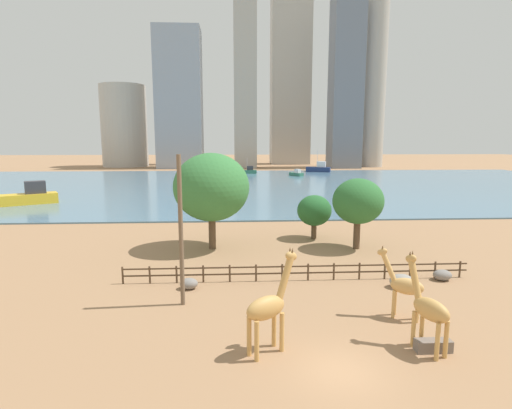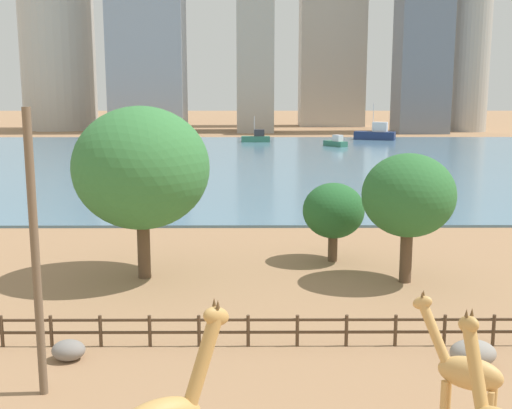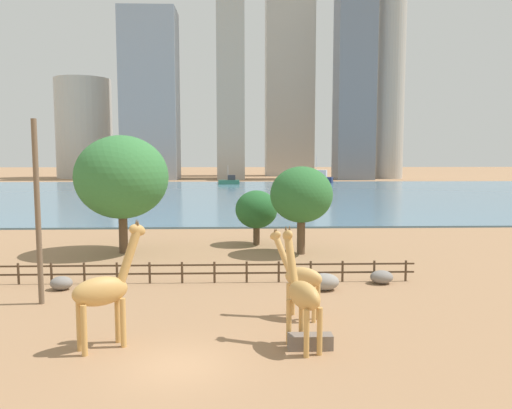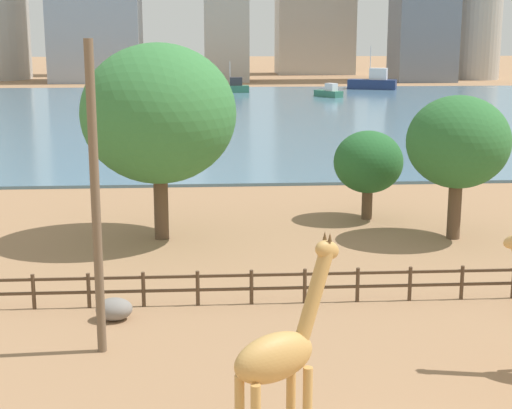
{
  "view_description": "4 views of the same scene",
  "coord_description": "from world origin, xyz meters",
  "px_view_note": "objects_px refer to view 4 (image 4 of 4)",
  "views": [
    {
      "loc": [
        -4.75,
        -16.57,
        10.45
      ],
      "look_at": [
        -2.45,
        25.43,
        3.67
      ],
      "focal_mm": 28.0,
      "sensor_mm": 36.0,
      "label": 1
    },
    {
      "loc": [
        -1.03,
        -12.25,
        10.2
      ],
      "look_at": [
        -0.82,
        27.83,
        2.89
      ],
      "focal_mm": 45.0,
      "sensor_mm": 36.0,
      "label": 2
    },
    {
      "loc": [
        2.32,
        -17.85,
        7.83
      ],
      "look_at": [
        3.66,
        23.52,
        3.62
      ],
      "focal_mm": 35.0,
      "sensor_mm": 36.0,
      "label": 3
    },
    {
      "loc": [
        -4.82,
        -15.25,
        9.87
      ],
      "look_at": [
        -2.75,
        15.98,
        2.85
      ],
      "focal_mm": 55.0,
      "sensor_mm": 36.0,
      "label": 4
    }
  ],
  "objects_px": {
    "boulder_by_pole": "(114,309)",
    "boat_ferry": "(373,82)",
    "tree_left_large": "(368,162)",
    "tree_center_broad": "(159,114)",
    "tree_right_tall": "(458,143)",
    "utility_pole": "(96,201)",
    "boat_barge": "(233,87)",
    "giraffe_companion": "(280,355)",
    "boat_tug": "(329,92)"
  },
  "relations": [
    {
      "from": "utility_pole",
      "to": "boulder_by_pole",
      "type": "relative_size",
      "value": 7.56
    },
    {
      "from": "tree_right_tall",
      "to": "boat_ferry",
      "type": "bearing_deg",
      "value": 80.21
    },
    {
      "from": "utility_pole",
      "to": "tree_left_large",
      "type": "height_order",
      "value": "utility_pole"
    },
    {
      "from": "giraffe_companion",
      "to": "utility_pole",
      "type": "distance_m",
      "value": 8.28
    },
    {
      "from": "tree_center_broad",
      "to": "boat_tug",
      "type": "distance_m",
      "value": 80.08
    },
    {
      "from": "giraffe_companion",
      "to": "boat_ferry",
      "type": "relative_size",
      "value": 0.62
    },
    {
      "from": "boat_ferry",
      "to": "boat_barge",
      "type": "height_order",
      "value": "boat_ferry"
    },
    {
      "from": "giraffe_companion",
      "to": "boat_barge",
      "type": "relative_size",
      "value": 0.97
    },
    {
      "from": "tree_center_broad",
      "to": "tree_right_tall",
      "type": "relative_size",
      "value": 1.35
    },
    {
      "from": "utility_pole",
      "to": "boulder_by_pole",
      "type": "height_order",
      "value": "utility_pole"
    },
    {
      "from": "tree_center_broad",
      "to": "boat_tug",
      "type": "bearing_deg",
      "value": 75.25
    },
    {
      "from": "tree_left_large",
      "to": "boat_ferry",
      "type": "xyz_separation_m",
      "value": [
        19.36,
        88.59,
        -1.68
      ]
    },
    {
      "from": "giraffe_companion",
      "to": "tree_left_large",
      "type": "distance_m",
      "value": 23.94
    },
    {
      "from": "tree_left_large",
      "to": "boat_ferry",
      "type": "relative_size",
      "value": 0.57
    },
    {
      "from": "utility_pole",
      "to": "tree_center_broad",
      "type": "xyz_separation_m",
      "value": [
        1.18,
        13.49,
        1.2
      ]
    },
    {
      "from": "utility_pole",
      "to": "boat_barge",
      "type": "bearing_deg",
      "value": 85.54
    },
    {
      "from": "giraffe_companion",
      "to": "boat_tug",
      "type": "bearing_deg",
      "value": 46.93
    },
    {
      "from": "boat_ferry",
      "to": "giraffe_companion",
      "type": "bearing_deg",
      "value": 96.36
    },
    {
      "from": "giraffe_companion",
      "to": "tree_center_broad",
      "type": "distance_m",
      "value": 20.33
    },
    {
      "from": "tree_center_broad",
      "to": "tree_right_tall",
      "type": "distance_m",
      "value": 14.12
    },
    {
      "from": "boulder_by_pole",
      "to": "tree_left_large",
      "type": "height_order",
      "value": "tree_left_large"
    },
    {
      "from": "tree_left_large",
      "to": "boat_barge",
      "type": "bearing_deg",
      "value": 92.78
    },
    {
      "from": "utility_pole",
      "to": "boat_tug",
      "type": "bearing_deg",
      "value": 76.66
    },
    {
      "from": "utility_pole",
      "to": "boat_ferry",
      "type": "relative_size",
      "value": 1.16
    },
    {
      "from": "tree_right_tall",
      "to": "boat_barge",
      "type": "xyz_separation_m",
      "value": [
        -7.4,
        87.49,
        -3.65
      ]
    },
    {
      "from": "utility_pole",
      "to": "tree_left_large",
      "type": "bearing_deg",
      "value": 54.77
    },
    {
      "from": "utility_pole",
      "to": "tree_right_tall",
      "type": "bearing_deg",
      "value": 39.65
    },
    {
      "from": "utility_pole",
      "to": "boat_tug",
      "type": "xyz_separation_m",
      "value": [
        21.53,
        90.77,
        -3.93
      ]
    },
    {
      "from": "utility_pole",
      "to": "boat_tug",
      "type": "relative_size",
      "value": 2.04
    },
    {
      "from": "giraffe_companion",
      "to": "tree_center_broad",
      "type": "xyz_separation_m",
      "value": [
        -3.82,
        19.63,
        3.61
      ]
    },
    {
      "from": "tree_left_large",
      "to": "boat_barge",
      "type": "height_order",
      "value": "boat_barge"
    },
    {
      "from": "tree_center_broad",
      "to": "tree_right_tall",
      "type": "bearing_deg",
      "value": -3.6
    },
    {
      "from": "tree_left_large",
      "to": "boulder_by_pole",
      "type": "bearing_deg",
      "value": -129.9
    },
    {
      "from": "boat_ferry",
      "to": "boat_tug",
      "type": "xyz_separation_m",
      "value": [
        -9.69,
        -14.61,
        -0.49
      ]
    },
    {
      "from": "boulder_by_pole",
      "to": "boat_ferry",
      "type": "height_order",
      "value": "boat_ferry"
    },
    {
      "from": "tree_center_broad",
      "to": "boat_barge",
      "type": "distance_m",
      "value": 87.0
    },
    {
      "from": "boulder_by_pole",
      "to": "tree_left_large",
      "type": "xyz_separation_m",
      "value": [
        11.77,
        14.08,
        2.66
      ]
    },
    {
      "from": "giraffe_companion",
      "to": "boat_barge",
      "type": "bearing_deg",
      "value": 55.09
    },
    {
      "from": "tree_center_broad",
      "to": "boat_tug",
      "type": "xyz_separation_m",
      "value": [
        20.35,
        77.28,
        -5.12
      ]
    },
    {
      "from": "boulder_by_pole",
      "to": "boat_barge",
      "type": "height_order",
      "value": "boat_barge"
    },
    {
      "from": "boulder_by_pole",
      "to": "tree_center_broad",
      "type": "bearing_deg",
      "value": 84.18
    },
    {
      "from": "tree_center_broad",
      "to": "boulder_by_pole",
      "type": "bearing_deg",
      "value": -95.82
    },
    {
      "from": "tree_right_tall",
      "to": "tree_center_broad",
      "type": "bearing_deg",
      "value": 176.4
    },
    {
      "from": "tree_right_tall",
      "to": "boat_tug",
      "type": "bearing_deg",
      "value": 85.38
    },
    {
      "from": "utility_pole",
      "to": "boat_ferry",
      "type": "bearing_deg",
      "value": 73.5
    },
    {
      "from": "tree_left_large",
      "to": "boat_tug",
      "type": "distance_m",
      "value": 74.64
    },
    {
      "from": "boat_ferry",
      "to": "boat_tug",
      "type": "height_order",
      "value": "boat_ferry"
    },
    {
      "from": "utility_pole",
      "to": "tree_left_large",
      "type": "xyz_separation_m",
      "value": [
        11.85,
        16.78,
        -1.76
      ]
    },
    {
      "from": "utility_pole",
      "to": "boat_ferry",
      "type": "height_order",
      "value": "utility_pole"
    },
    {
      "from": "giraffe_companion",
      "to": "tree_center_broad",
      "type": "height_order",
      "value": "tree_center_broad"
    }
  ]
}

